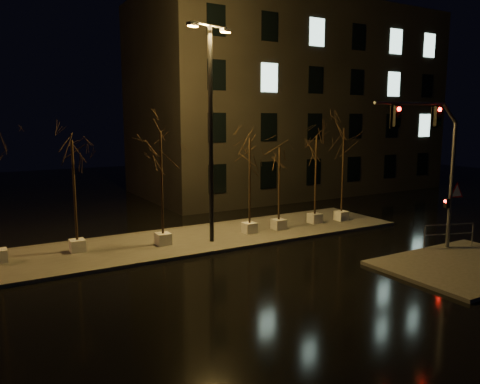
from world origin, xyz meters
TOP-DOWN VIEW (x-y plane):
  - ground at (0.00, 0.00)m, footprint 90.00×90.00m
  - median at (0.00, 6.00)m, footprint 22.00×5.00m
  - sidewalk_corner at (7.50, -3.50)m, footprint 7.00×5.00m
  - building at (14.00, 18.00)m, footprint 25.00×12.00m
  - tree_1 at (-6.00, 6.49)m, footprint 1.80×1.80m
  - tree_2 at (-2.23, 5.64)m, footprint 1.80×1.80m
  - tree_3 at (2.50, 5.52)m, footprint 1.80×1.80m
  - tree_4 at (4.30, 5.43)m, footprint 1.80×1.80m
  - tree_5 at (6.96, 5.63)m, footprint 1.80×1.80m
  - tree_6 at (8.79, 5.43)m, footprint 1.80×1.80m
  - traffic_signal_mast at (7.92, -1.40)m, footprint 5.40×0.67m
  - streetlight_main at (0.04, 5.02)m, footprint 2.52×0.96m
  - guard_rail_a at (9.07, -1.50)m, footprint 2.43×0.85m

SIDE VIEW (x-z plane):
  - ground at x=0.00m, z-range 0.00..0.00m
  - median at x=0.00m, z-range 0.00..0.15m
  - sidewalk_corner at x=7.50m, z-range 0.00..0.15m
  - guard_rail_a at x=9.07m, z-range 0.32..1.42m
  - tree_4 at x=4.30m, z-range 1.32..5.85m
  - tree_3 at x=2.50m, z-range 1.47..6.57m
  - tree_5 at x=6.96m, z-range 1.47..6.59m
  - tree_1 at x=-6.00m, z-range 1.48..6.62m
  - tree_2 at x=-2.23m, z-range 1.57..7.06m
  - tree_6 at x=8.79m, z-range 1.58..7.12m
  - traffic_signal_mast at x=7.92m, z-range 1.19..7.81m
  - streetlight_main at x=0.04m, z-range 0.93..11.12m
  - building at x=14.00m, z-range 0.00..15.00m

